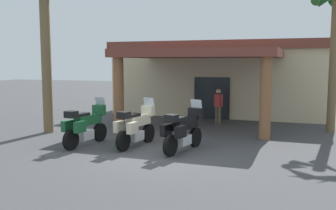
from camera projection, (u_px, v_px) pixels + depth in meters
name	position (u px, v px, depth m)	size (l,w,h in m)	color
ground_plane	(157.00, 154.00, 11.87)	(80.00, 80.00, 0.00)	#424244
motel_building	(222.00, 77.00, 21.29)	(11.73, 10.54, 3.95)	beige
motorcycle_green	(85.00, 125.00, 12.95)	(0.79, 2.21, 1.61)	black
motorcycle_cream	(136.00, 126.00, 12.77)	(0.84, 2.20, 1.61)	black
motorcycle_black	(183.00, 130.00, 12.10)	(0.97, 2.18, 1.61)	black
pedestrian	(218.00, 104.00, 17.31)	(0.46, 0.33, 1.64)	brown
palm_tree_near_portico	(336.00, 19.00, 15.04)	(2.03, 2.04, 6.14)	brown
palm_tree_roadside	(44.00, 18.00, 14.92)	(2.42, 2.42, 6.67)	brown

